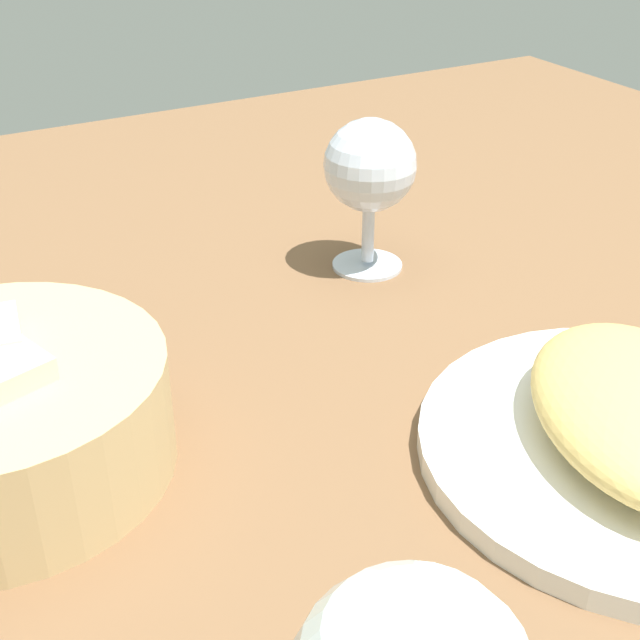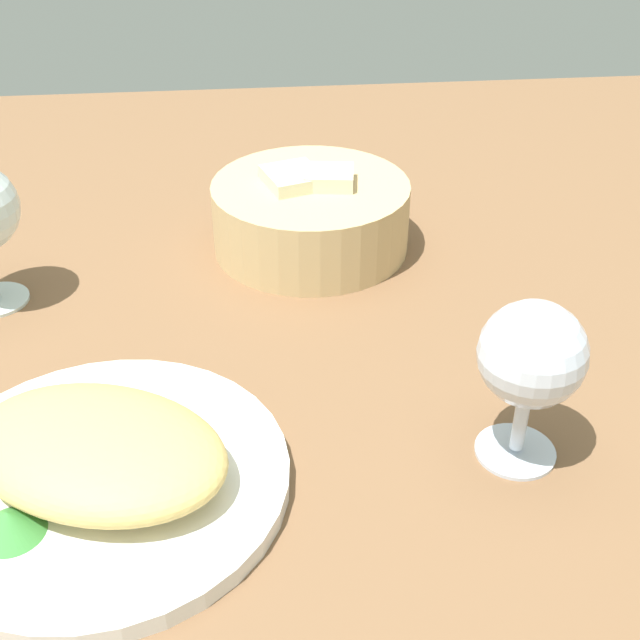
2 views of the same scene
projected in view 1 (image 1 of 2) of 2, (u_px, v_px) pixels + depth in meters
The scene contains 3 objects.
ground_plane at pixel (395, 456), 53.14cm from camera, with size 140.00×140.00×2.00cm, color brown.
plate at pixel (637, 449), 51.02cm from camera, with size 25.24×25.24×1.40cm, color white.
wine_glass_near at pixel (370, 171), 68.75cm from camera, with size 7.28×7.28×12.40cm.
Camera 1 is at (-34.49, 24.22, 32.68)cm, focal length 49.81 mm.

